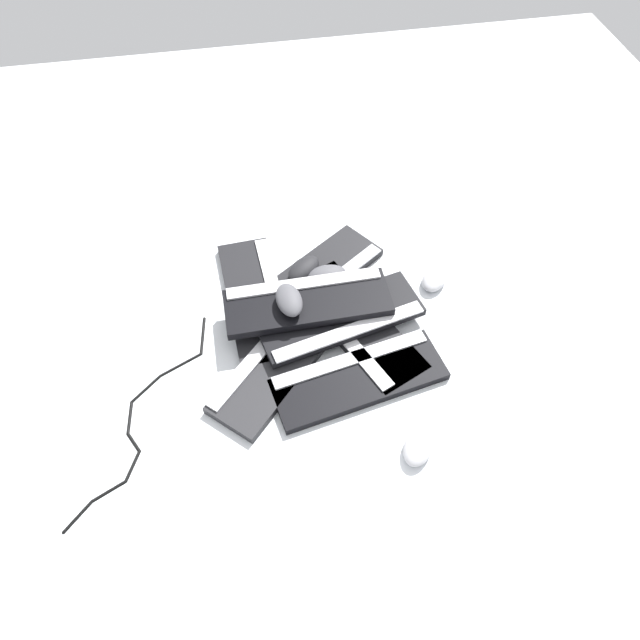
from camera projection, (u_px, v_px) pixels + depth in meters
The scene contains 14 objects.
ground_plane at pixel (305, 350), 1.51m from camera, with size 3.20×3.20×0.00m, color silver.
keyboard_0 at pixel (356, 325), 1.54m from camera, with size 0.31×0.46×0.03m.
keyboard_1 at pixel (314, 279), 1.64m from camera, with size 0.45×0.38×0.03m.
keyboard_2 at pixel (256, 299), 1.60m from camera, with size 0.18×0.45×0.03m.
keyboard_3 at pixel (279, 361), 1.48m from camera, with size 0.41×0.42×0.03m.
keyboard_4 at pixel (358, 378), 1.44m from camera, with size 0.46×0.23×0.03m.
keyboard_5 at pixel (341, 318), 1.52m from camera, with size 0.46×0.24×0.03m.
keyboard_6 at pixel (308, 302), 1.51m from camera, with size 0.44×0.15×0.03m.
mouse_0 at pixel (419, 446), 1.33m from camera, with size 0.11×0.07×0.04m, color #B7B7BC.
mouse_1 at pixel (304, 269), 1.62m from camera, with size 0.11×0.07×0.04m, color black.
mouse_2 at pixel (327, 275), 1.60m from camera, with size 0.11×0.07×0.04m, color #4C4C51.
mouse_3 at pixel (289, 300), 1.47m from camera, with size 0.11×0.07×0.04m, color #4C4C51.
mouse_4 at pixel (435, 278), 1.64m from camera, with size 0.11×0.07×0.04m, color #B7B7BC.
cable_0 at pixel (147, 414), 1.39m from camera, with size 0.34×0.53×0.01m.
Camera 1 is at (-0.11, -0.83, 1.26)m, focal length 32.00 mm.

